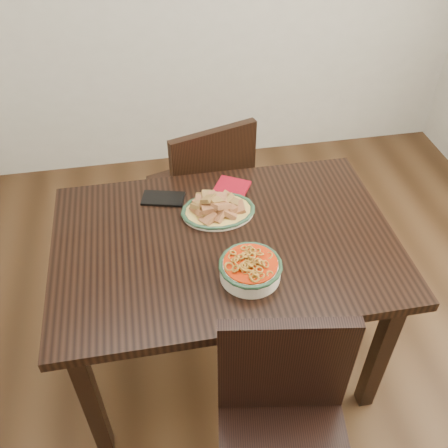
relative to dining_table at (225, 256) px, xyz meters
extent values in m
plane|color=#321F10|center=(0.10, -0.09, -0.66)|extent=(3.50, 3.50, 0.00)
cube|color=black|center=(0.00, 0.00, 0.07)|extent=(1.28, 0.86, 0.04)
cube|color=black|center=(-0.56, -0.34, -0.30)|extent=(0.06, 0.06, 0.71)
cube|color=black|center=(0.56, -0.34, -0.30)|extent=(0.06, 0.06, 0.71)
cube|color=black|center=(-0.56, 0.34, -0.30)|extent=(0.06, 0.06, 0.71)
cube|color=black|center=(0.56, 0.34, -0.30)|extent=(0.06, 0.06, 0.71)
cube|color=black|center=(-0.01, 0.72, -0.23)|extent=(0.52, 0.52, 0.04)
cube|color=black|center=(0.10, 0.93, -0.45)|extent=(0.04, 0.04, 0.41)
cube|color=black|center=(-0.22, 0.83, -0.45)|extent=(0.04, 0.04, 0.41)
cube|color=black|center=(0.20, 0.61, -0.45)|extent=(0.04, 0.04, 0.41)
cube|color=black|center=(-0.12, 0.51, -0.45)|extent=(0.04, 0.04, 0.41)
cube|color=black|center=(0.05, 0.54, 0.01)|extent=(0.41, 0.16, 0.44)
cube|color=black|center=(-0.08, -0.51, -0.45)|extent=(0.04, 0.04, 0.41)
cube|color=black|center=(0.26, -0.56, -0.45)|extent=(0.04, 0.04, 0.41)
cube|color=black|center=(0.10, -0.51, 0.01)|extent=(0.42, 0.10, 0.44)
ellipsoid|color=#F3E6CD|center=(0.00, 0.15, 0.10)|extent=(0.28, 0.21, 0.02)
ellipsoid|color=gold|center=(0.00, 0.15, 0.10)|extent=(0.27, 0.21, 0.01)
torus|color=#1A3A24|center=(0.00, 0.15, 0.11)|extent=(0.22, 0.22, 0.01)
cylinder|color=white|center=(0.05, -0.20, 0.12)|extent=(0.21, 0.21, 0.06)
torus|color=#193721|center=(0.05, -0.20, 0.15)|extent=(0.22, 0.22, 0.02)
cylinder|color=#B42708|center=(0.05, -0.20, 0.15)|extent=(0.19, 0.19, 0.01)
cube|color=black|center=(-0.21, 0.28, 0.10)|extent=(0.19, 0.13, 0.01)
cube|color=maroon|center=(0.09, 0.30, 0.10)|extent=(0.17, 0.16, 0.01)
camera|label=1|loc=(-0.24, -1.32, 1.39)|focal=40.00mm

